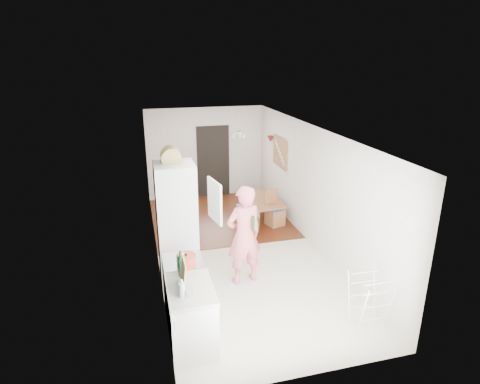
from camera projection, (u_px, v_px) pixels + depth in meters
name	position (u px, v px, depth m)	size (l,w,h in m)	color
room_shell	(237.00, 194.00, 7.84)	(3.20, 7.00, 2.50)	silver
floor	(237.00, 251.00, 8.24)	(3.20, 7.00, 0.01)	beige
wood_floor_overlay	(219.00, 217.00, 9.93)	(3.20, 3.30, 0.01)	#5E2412
sage_wall_panel	(160.00, 209.00, 5.43)	(0.02, 3.00, 1.30)	slate
tile_splashback	(167.00, 275.00, 5.16)	(0.02, 1.90, 0.50)	black
doorway_recess	(213.00, 162.00, 11.15)	(0.90, 0.04, 2.00)	black
base_cabinet	(191.00, 318.00, 5.46)	(0.60, 0.90, 0.86)	silver
worktop	(190.00, 289.00, 5.31)	(0.62, 0.92, 0.06)	beige
range_cooker	(184.00, 288.00, 6.14)	(0.60, 0.60, 0.88)	silver
cooker_top	(183.00, 261.00, 5.99)	(0.60, 0.60, 0.04)	#B6B6B8
fridge_housing	(177.00, 224.00, 6.88)	(0.66, 0.66, 2.15)	silver
fridge_door	(215.00, 201.00, 6.59)	(0.56, 0.04, 0.70)	silver
fridge_interior	(194.00, 196.00, 6.79)	(0.02, 0.52, 0.66)	white
pinboard	(280.00, 152.00, 9.85)	(0.03, 0.90, 0.70)	tan
pinboard_frame	(280.00, 152.00, 9.85)	(0.01, 0.94, 0.74)	#A5623D
wall_sconce	(270.00, 139.00, 10.37)	(0.18, 0.18, 0.16)	maroon
person	(244.00, 227.00, 6.82)	(0.77, 0.50, 2.11)	#E67073
dining_table	(262.00, 210.00, 9.85)	(1.19, 0.66, 0.42)	#A5623D
dining_chair	(275.00, 209.00, 9.34)	(0.36, 0.36, 0.85)	#A5623D
stool	(247.00, 223.00, 9.07)	(0.34, 0.34, 0.44)	#A5623D
grey_drape	(247.00, 210.00, 8.92)	(0.42, 0.42, 0.19)	gray
drying_rack	(369.00, 303.00, 5.79)	(0.45, 0.40, 0.87)	silver
bread_bin	(171.00, 157.00, 6.57)	(0.35, 0.33, 0.18)	tan
red_casserole	(186.00, 261.00, 5.80)	(0.29, 0.29, 0.17)	#C04023
steel_pan	(186.00, 290.00, 5.15)	(0.20, 0.20, 0.10)	#B6B6B8
held_bottle	(253.00, 223.00, 6.72)	(0.06, 0.06, 0.26)	#18401D
bottle_a	(181.00, 266.00, 5.52)	(0.07, 0.07, 0.31)	#18401D
bottle_b	(181.00, 264.00, 5.61)	(0.06, 0.06, 0.27)	#18401D
bottle_c	(182.00, 290.00, 5.06)	(0.08, 0.08, 0.20)	silver
pepper_mill_front	(182.00, 263.00, 5.69)	(0.06, 0.06, 0.21)	tan
pepper_mill_back	(179.00, 264.00, 5.69)	(0.05, 0.05, 0.20)	tan
chopping_boards	(183.00, 274.00, 5.25)	(0.04, 0.28, 0.38)	tan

